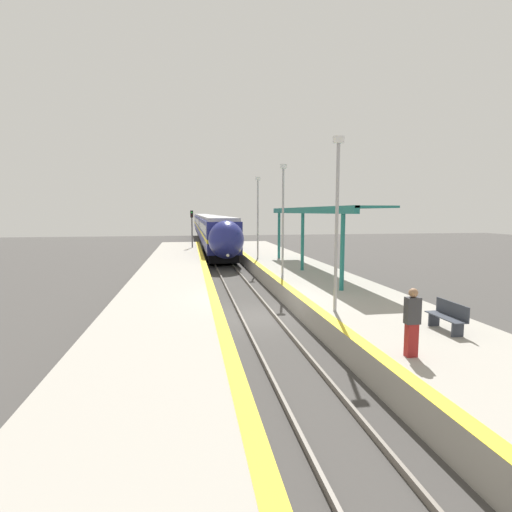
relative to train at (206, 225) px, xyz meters
name	(u,v)px	position (x,y,z in m)	size (l,w,h in m)	color
ground_plane	(257,317)	(0.00, -49.17, -2.27)	(120.00, 120.00, 0.00)	#423F3D
rail_left	(241,316)	(-0.72, -49.17, -2.20)	(0.08, 90.00, 0.15)	slate
rail_right	(274,315)	(0.72, -49.17, -2.20)	(0.08, 90.00, 0.15)	slate
train	(206,225)	(0.00, 0.00, 0.00)	(2.88, 73.02, 3.98)	black
platform_right	(348,303)	(4.07, -49.17, -1.83)	(4.86, 64.00, 0.89)	#9E998E
platform_left	(166,311)	(-3.80, -49.17, -1.83)	(4.31, 64.00, 0.89)	#9E998E
platform_bench	(448,316)	(4.83, -54.95, -0.92)	(0.44, 1.50, 0.89)	#2D333D
person_waiting	(412,321)	(2.57, -56.73, -0.49)	(0.36, 0.23, 1.72)	maroon
railway_signal	(192,229)	(-2.52, -25.06, 0.53)	(0.28, 0.28, 4.60)	#59595E
lamppost_near	(337,214)	(2.36, -52.05, 2.11)	(0.36, 0.20, 6.19)	#9E9EA3
lamppost_mid	(283,213)	(2.36, -43.82, 2.11)	(0.36, 0.20, 6.19)	#9E9EA3
lamppost_far	(258,213)	(2.36, -35.59, 2.11)	(0.36, 0.20, 6.19)	#9E9EA3
station_canopy	(312,212)	(4.62, -41.98, 2.20)	(2.02, 15.93, 3.85)	#1E6B66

